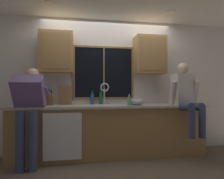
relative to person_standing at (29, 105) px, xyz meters
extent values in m
cube|color=silver|center=(1.31, 0.67, 0.32)|extent=(5.79, 0.12, 2.55)
cylinder|color=#FFEAB2|center=(0.29, 0.01, 1.59)|extent=(0.14, 0.14, 0.01)
cylinder|color=#FFEAB2|center=(2.33, 0.01, 1.59)|extent=(0.14, 0.14, 0.01)
cube|color=black|center=(1.23, 0.60, 0.57)|extent=(1.10, 0.02, 0.95)
cube|color=olive|center=(1.23, 0.59, 1.06)|extent=(1.17, 0.02, 0.04)
cube|color=olive|center=(1.23, 0.59, 0.08)|extent=(1.17, 0.02, 0.04)
cube|color=olive|center=(0.66, 0.59, 0.57)|extent=(0.03, 0.02, 0.95)
cube|color=olive|center=(1.80, 0.59, 0.57)|extent=(0.04, 0.02, 0.95)
cube|color=olive|center=(1.23, 0.59, 0.57)|extent=(0.02, 0.02, 0.95)
cube|color=#A07744|center=(1.31, 0.32, -0.52)|extent=(3.39, 0.58, 0.88)
cube|color=beige|center=(1.31, 0.30, -0.06)|extent=(3.45, 0.62, 0.04)
cube|color=white|center=(0.50, 0.00, -0.50)|extent=(0.60, 0.02, 0.74)
cube|color=#B2844C|center=(0.36, 0.44, 0.90)|extent=(0.58, 0.33, 0.72)
cube|color=#9D7443|center=(0.36, 0.27, 0.90)|extent=(0.50, 0.01, 0.62)
sphere|color=#B2B2B7|center=(0.53, 0.26, 0.67)|extent=(0.02, 0.02, 0.02)
cube|color=#B2844C|center=(2.10, 0.44, 0.90)|extent=(0.58, 0.33, 0.72)
cube|color=#9D7443|center=(2.10, 0.27, 0.90)|extent=(0.50, 0.01, 0.62)
sphere|color=#B2B2B7|center=(2.27, 0.26, 0.67)|extent=(0.02, 0.02, 0.02)
cube|color=#B7B7BC|center=(1.23, 0.31, -0.05)|extent=(0.80, 0.46, 0.02)
cube|color=#9C9CA0|center=(1.03, 0.31, -0.15)|extent=(0.36, 0.42, 0.20)
cube|color=#9C9CA0|center=(1.43, 0.31, -0.15)|extent=(0.36, 0.42, 0.20)
cube|color=#B7B7BC|center=(1.23, 0.31, -0.15)|extent=(0.04, 0.42, 0.20)
cylinder|color=silver|center=(1.23, 0.53, 0.11)|extent=(0.03, 0.03, 0.30)
torus|color=silver|center=(1.23, 0.47, 0.28)|extent=(0.16, 0.02, 0.16)
cylinder|color=silver|center=(1.31, 0.53, 0.01)|extent=(0.03, 0.03, 0.09)
cylinder|color=#384260|center=(-0.08, -0.15, -0.52)|extent=(0.13, 0.13, 0.88)
cylinder|color=#384260|center=(0.09, -0.15, -0.52)|extent=(0.13, 0.13, 0.88)
cube|color=slate|center=(0.00, 0.01, 0.16)|extent=(0.44, 0.51, 0.60)
sphere|color=beige|center=(0.00, 0.24, 0.49)|extent=(0.21, 0.21, 0.21)
cylinder|color=slate|center=(-0.22, 0.19, 0.21)|extent=(0.09, 0.52, 0.26)
cylinder|color=slate|center=(0.22, 0.19, 0.21)|extent=(0.09, 0.52, 0.26)
cylinder|color=#384260|center=(2.53, -0.08, -0.06)|extent=(0.14, 0.43, 0.16)
cylinder|color=#384260|center=(2.71, -0.08, -0.06)|extent=(0.14, 0.43, 0.16)
cylinder|color=#384260|center=(2.53, -0.30, -0.31)|extent=(0.11, 0.11, 0.46)
cylinder|color=#384260|center=(2.71, -0.30, -0.31)|extent=(0.11, 0.11, 0.46)
cube|color=beige|center=(2.62, 0.14, 0.24)|extent=(0.44, 0.29, 0.56)
sphere|color=beige|center=(2.62, 0.14, 0.62)|extent=(0.20, 0.20, 0.20)
cylinder|color=beige|center=(2.39, 0.09, 0.16)|extent=(0.08, 0.20, 0.47)
cylinder|color=beige|center=(2.85, 0.09, 0.16)|extent=(0.08, 0.20, 0.47)
cube|color=olive|center=(0.24, 0.44, 0.07)|extent=(0.12, 0.18, 0.25)
cylinder|color=black|center=(0.21, 0.38, 0.22)|extent=(0.02, 0.05, 0.09)
cylinder|color=black|center=(0.24, 0.38, 0.21)|extent=(0.02, 0.04, 0.08)
cylinder|color=black|center=(0.28, 0.38, 0.21)|extent=(0.02, 0.04, 0.06)
cube|color=#997047|center=(0.51, 0.52, 0.13)|extent=(0.22, 0.09, 0.35)
ellipsoid|color=#8C99A8|center=(1.77, 0.20, 0.02)|extent=(0.26, 0.26, 0.13)
cylinder|color=#59A566|center=(1.61, 0.14, 0.03)|extent=(0.06, 0.06, 0.14)
cylinder|color=silver|center=(1.61, 0.14, 0.13)|extent=(0.02, 0.02, 0.04)
cylinder|color=silver|center=(1.61, 0.12, 0.15)|extent=(0.01, 0.04, 0.01)
cylinder|color=#1E592D|center=(1.16, 0.52, 0.08)|extent=(0.06, 0.06, 0.24)
cylinder|color=#184724|center=(1.16, 0.52, 0.23)|extent=(0.03, 0.03, 0.06)
cylinder|color=black|center=(1.16, 0.52, 0.27)|extent=(0.03, 0.03, 0.01)
cylinder|color=#334C8C|center=(1.00, 0.53, 0.06)|extent=(0.06, 0.06, 0.20)
cylinder|color=navy|center=(1.00, 0.53, 0.18)|extent=(0.03, 0.03, 0.05)
cylinder|color=black|center=(1.00, 0.53, 0.21)|extent=(0.03, 0.03, 0.01)
camera|label=1|loc=(0.76, -3.21, 0.23)|focal=31.88mm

